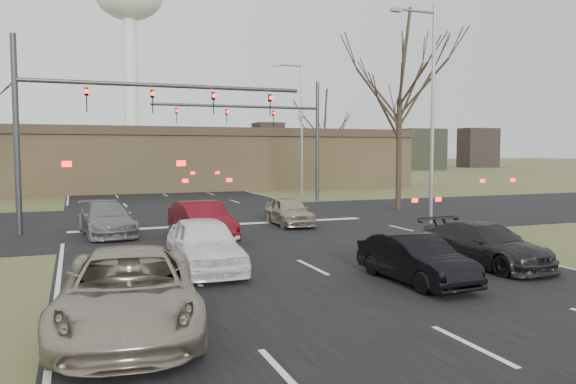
% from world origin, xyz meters
% --- Properties ---
extents(ground, '(360.00, 360.00, 0.00)m').
position_xyz_m(ground, '(0.00, 0.00, 0.00)').
color(ground, '#4D4F2A').
rests_on(ground, ground).
extents(road_main, '(14.00, 300.00, 0.02)m').
position_xyz_m(road_main, '(0.00, 60.00, 0.01)').
color(road_main, black).
rests_on(road_main, ground).
extents(road_cross, '(200.00, 14.00, 0.02)m').
position_xyz_m(road_cross, '(0.00, 15.00, 0.01)').
color(road_cross, black).
rests_on(road_cross, ground).
extents(building, '(42.40, 10.40, 5.30)m').
position_xyz_m(building, '(2.00, 38.00, 2.67)').
color(building, '#90764D').
rests_on(building, ground).
extents(water_tower, '(15.00, 15.00, 44.50)m').
position_xyz_m(water_tower, '(6.00, 120.00, 35.47)').
color(water_tower, silver).
rests_on(water_tower, ground).
extents(mast_arm_near, '(12.12, 0.24, 8.00)m').
position_xyz_m(mast_arm_near, '(-5.23, 13.00, 5.07)').
color(mast_arm_near, '#383A3D').
rests_on(mast_arm_near, ground).
extents(mast_arm_far, '(11.12, 0.24, 8.00)m').
position_xyz_m(mast_arm_far, '(6.18, 23.00, 5.02)').
color(mast_arm_far, '#383A3D').
rests_on(mast_arm_far, ground).
extents(streetlight_right_near, '(2.34, 0.25, 10.00)m').
position_xyz_m(streetlight_right_near, '(8.82, 10.00, 5.59)').
color(streetlight_right_near, gray).
rests_on(streetlight_right_near, ground).
extents(streetlight_right_far, '(2.34, 0.25, 10.00)m').
position_xyz_m(streetlight_right_far, '(9.32, 27.00, 5.59)').
color(streetlight_right_far, gray).
rests_on(streetlight_right_far, ground).
extents(tree_right_near, '(6.90, 6.90, 11.50)m').
position_xyz_m(tree_right_near, '(11.00, 16.00, 8.90)').
color(tree_right_near, black).
rests_on(tree_right_near, ground).
extents(tree_right_far, '(5.40, 5.40, 9.00)m').
position_xyz_m(tree_right_far, '(15.00, 35.00, 6.96)').
color(tree_right_far, black).
rests_on(tree_right_far, ground).
extents(car_silver_suv, '(3.14, 5.74, 1.53)m').
position_xyz_m(car_silver_suv, '(-5.49, -1.00, 0.76)').
color(car_silver_suv, gray).
rests_on(car_silver_suv, ground).
extents(car_white_sedan, '(1.94, 4.53, 1.53)m').
position_xyz_m(car_white_sedan, '(-3.00, 3.75, 0.76)').
color(car_white_sedan, white).
rests_on(car_white_sedan, ground).
extents(car_black_hatch, '(1.49, 3.83, 1.24)m').
position_xyz_m(car_black_hatch, '(1.76, 0.38, 0.62)').
color(car_black_hatch, black).
rests_on(car_black_hatch, ground).
extents(car_charcoal_sedan, '(2.18, 4.55, 1.28)m').
position_xyz_m(car_charcoal_sedan, '(4.91, 1.49, 0.64)').
color(car_charcoal_sedan, black).
rests_on(car_charcoal_sedan, ground).
extents(car_grey_ahead, '(2.34, 4.74, 1.32)m').
position_xyz_m(car_grey_ahead, '(-5.24, 11.71, 0.66)').
color(car_grey_ahead, slate).
rests_on(car_grey_ahead, ground).
extents(car_red_ahead, '(1.93, 4.56, 1.46)m').
position_xyz_m(car_red_ahead, '(-1.90, 9.25, 0.73)').
color(car_red_ahead, '#520B12').
rests_on(car_red_ahead, ground).
extents(car_silver_ahead, '(1.68, 3.85, 1.29)m').
position_xyz_m(car_silver_ahead, '(2.68, 11.88, 0.65)').
color(car_silver_ahead, '#A29583').
rests_on(car_silver_ahead, ground).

